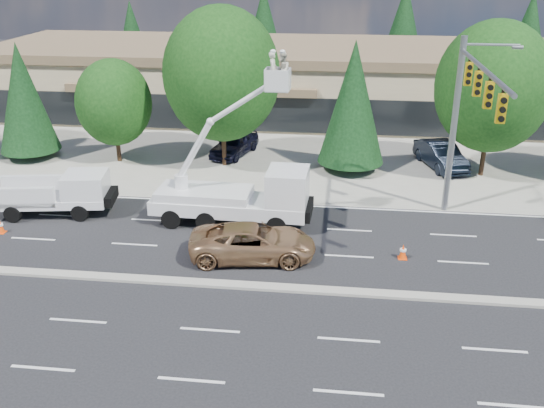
# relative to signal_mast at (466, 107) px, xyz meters

# --- Properties ---
(ground) EXTENTS (140.00, 140.00, 0.00)m
(ground) POSITION_rel_signal_mast_xyz_m (-10.03, -7.04, -6.06)
(ground) COLOR black
(ground) RESTS_ON ground
(concrete_apron) EXTENTS (140.00, 22.00, 0.01)m
(concrete_apron) POSITION_rel_signal_mast_xyz_m (-10.03, 12.96, -6.05)
(concrete_apron) COLOR gray
(concrete_apron) RESTS_ON ground
(road_median) EXTENTS (120.00, 0.55, 0.12)m
(road_median) POSITION_rel_signal_mast_xyz_m (-10.03, -7.04, -6.00)
(road_median) COLOR gray
(road_median) RESTS_ON ground
(strip_mall) EXTENTS (50.40, 15.40, 5.50)m
(strip_mall) POSITION_rel_signal_mast_xyz_m (-10.03, 22.93, -3.23)
(strip_mall) COLOR tan
(strip_mall) RESTS_ON ground
(tree_front_b) EXTENTS (3.82, 3.82, 7.53)m
(tree_front_b) POSITION_rel_signal_mast_xyz_m (-26.03, 7.96, -2.02)
(tree_front_b) COLOR #332114
(tree_front_b) RESTS_ON ground
(tree_front_c) EXTENTS (4.78, 4.78, 6.63)m
(tree_front_c) POSITION_rel_signal_mast_xyz_m (-20.03, 7.96, -2.18)
(tree_front_c) COLOR #332114
(tree_front_c) RESTS_ON ground
(tree_front_d) EXTENTS (7.14, 7.14, 9.91)m
(tree_front_d) POSITION_rel_signal_mast_xyz_m (-13.03, 7.96, -0.25)
(tree_front_d) COLOR #332114
(tree_front_d) RESTS_ON ground
(tree_front_e) EXTENTS (4.06, 4.06, 8.01)m
(tree_front_e) POSITION_rel_signal_mast_xyz_m (-5.03, 7.96, -1.76)
(tree_front_e) COLOR #332114
(tree_front_e) RESTS_ON ground
(tree_front_f) EXTENTS (6.69, 6.69, 9.28)m
(tree_front_f) POSITION_rel_signal_mast_xyz_m (2.97, 7.96, -0.62)
(tree_front_f) COLOR #332114
(tree_front_f) RESTS_ON ground
(tree_back_a) EXTENTS (4.11, 4.11, 8.10)m
(tree_back_a) POSITION_rel_signal_mast_xyz_m (-28.03, 34.96, -1.71)
(tree_back_a) COLOR #332114
(tree_back_a) RESTS_ON ground
(tree_back_b) EXTENTS (4.90, 4.90, 9.66)m
(tree_back_b) POSITION_rel_signal_mast_xyz_m (-14.03, 34.96, -0.88)
(tree_back_b) COLOR #332114
(tree_back_b) RESTS_ON ground
(tree_back_c) EXTENTS (5.13, 5.13, 10.11)m
(tree_back_c) POSITION_rel_signal_mast_xyz_m (-0.03, 34.96, -0.63)
(tree_back_c) COLOR #332114
(tree_back_c) RESTS_ON ground
(tree_back_d) EXTENTS (4.74, 4.74, 9.34)m
(tree_back_d) POSITION_rel_signal_mast_xyz_m (11.97, 34.96, -1.05)
(tree_back_d) COLOR #332114
(tree_back_d) RESTS_ON ground
(signal_mast) EXTENTS (2.76, 10.16, 9.00)m
(signal_mast) POSITION_rel_signal_mast_xyz_m (0.00, 0.00, 0.00)
(signal_mast) COLOR gray
(signal_mast) RESTS_ON ground
(utility_pickup) EXTENTS (6.01, 3.01, 2.20)m
(utility_pickup) POSITION_rel_signal_mast_xyz_m (-19.97, -0.78, -5.15)
(utility_pickup) COLOR silver
(utility_pickup) RESTS_ON ground
(bucket_truck) EXTENTS (7.92, 2.73, 8.65)m
(bucket_truck) POSITION_rel_signal_mast_xyz_m (-10.28, -0.87, -4.21)
(bucket_truck) COLOR silver
(bucket_truck) RESTS_ON ground
(traffic_cone_a) EXTENTS (0.40, 0.40, 0.70)m
(traffic_cone_a) POSITION_rel_signal_mast_xyz_m (-21.92, -3.36, -5.72)
(traffic_cone_a) COLOR #FF4508
(traffic_cone_a) RESTS_ON ground
(traffic_cone_b) EXTENTS (0.40, 0.40, 0.70)m
(traffic_cone_b) POSITION_rel_signal_mast_xyz_m (-11.52, -3.01, -5.72)
(traffic_cone_b) COLOR #FF4508
(traffic_cone_b) RESTS_ON ground
(traffic_cone_c) EXTENTS (0.40, 0.40, 0.70)m
(traffic_cone_c) POSITION_rel_signal_mast_xyz_m (-8.50, -3.17, -5.72)
(traffic_cone_c) COLOR #FF4508
(traffic_cone_c) RESTS_ON ground
(traffic_cone_d) EXTENTS (0.40, 0.40, 0.70)m
(traffic_cone_d) POSITION_rel_signal_mast_xyz_m (-2.66, -3.74, -5.72)
(traffic_cone_d) COLOR #FF4508
(traffic_cone_d) RESTS_ON ground
(minivan) EXTENTS (5.87, 3.26, 1.55)m
(minivan) POSITION_rel_signal_mast_xyz_m (-9.31, -4.48, -5.28)
(minivan) COLOR #A4784F
(minivan) RESTS_ON ground
(parked_car_west) EXTENTS (3.10, 5.05, 1.61)m
(parked_car_west) POSITION_rel_signal_mast_xyz_m (-12.76, 10.15, -5.25)
(parked_car_west) COLOR black
(parked_car_west) RESTS_ON ground
(parked_car_east) EXTENTS (3.13, 5.23, 1.63)m
(parked_car_east) POSITION_rel_signal_mast_xyz_m (0.66, 9.14, -5.24)
(parked_car_east) COLOR black
(parked_car_east) RESTS_ON ground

